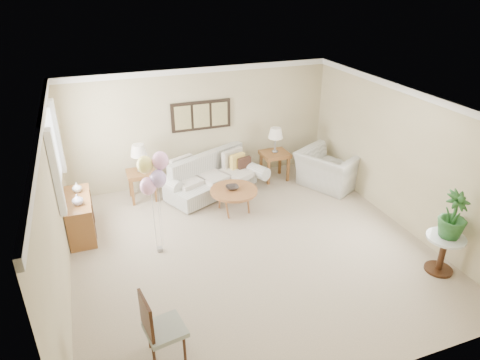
% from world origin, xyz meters
% --- Properties ---
extents(ground_plane, '(6.00, 6.00, 0.00)m').
position_xyz_m(ground_plane, '(0.00, 0.00, 0.00)').
color(ground_plane, tan).
extents(room_shell, '(6.04, 6.04, 2.60)m').
position_xyz_m(room_shell, '(-0.11, 0.09, 1.63)').
color(room_shell, beige).
rests_on(room_shell, ground).
extents(wall_art_triptych, '(1.35, 0.06, 0.65)m').
position_xyz_m(wall_art_triptych, '(0.00, 2.96, 1.55)').
color(wall_art_triptych, black).
rests_on(wall_art_triptych, ground).
extents(sofa, '(2.55, 1.63, 0.83)m').
position_xyz_m(sofa, '(-0.02, 2.28, 0.33)').
color(sofa, silver).
rests_on(sofa, ground).
extents(end_table_left, '(0.59, 0.54, 0.64)m').
position_xyz_m(end_table_left, '(-1.48, 2.47, 0.54)').
color(end_table_left, brown).
rests_on(end_table_left, ground).
extents(end_table_right, '(0.61, 0.56, 0.67)m').
position_xyz_m(end_table_right, '(1.56, 2.40, 0.56)').
color(end_table_right, brown).
rests_on(end_table_right, ground).
extents(lamp_left, '(0.34, 0.34, 0.61)m').
position_xyz_m(lamp_left, '(-1.48, 2.47, 1.11)').
color(lamp_left, gray).
rests_on(lamp_left, end_table_left).
extents(lamp_right, '(0.33, 0.33, 0.59)m').
position_xyz_m(lamp_right, '(1.56, 2.40, 1.12)').
color(lamp_right, gray).
rests_on(lamp_right, end_table_right).
extents(coffee_table, '(0.96, 0.96, 0.48)m').
position_xyz_m(coffee_table, '(0.17, 1.31, 0.45)').
color(coffee_table, brown).
rests_on(coffee_table, ground).
extents(decor_bowl, '(0.29, 0.29, 0.06)m').
position_xyz_m(decor_bowl, '(0.15, 1.35, 0.52)').
color(decor_bowl, '#2A221F').
rests_on(decor_bowl, coffee_table).
extents(armchair, '(1.56, 1.62, 0.82)m').
position_xyz_m(armchair, '(2.55, 1.65, 0.41)').
color(armchair, silver).
rests_on(armchair, ground).
extents(side_table, '(0.61, 0.61, 0.66)m').
position_xyz_m(side_table, '(2.66, -1.68, 0.49)').
color(side_table, silver).
rests_on(side_table, ground).
extents(potted_plant, '(0.48, 0.48, 0.77)m').
position_xyz_m(potted_plant, '(2.70, -1.68, 1.04)').
color(potted_plant, '#204E1B').
rests_on(potted_plant, side_table).
extents(accent_chair, '(0.54, 0.54, 0.96)m').
position_xyz_m(accent_chair, '(-1.92, -1.82, 0.50)').
color(accent_chair, gray).
rests_on(accent_chair, ground).
extents(credenza, '(0.46, 1.20, 0.74)m').
position_xyz_m(credenza, '(-2.76, 1.50, 0.37)').
color(credenza, brown).
rests_on(credenza, ground).
extents(vase_white, '(0.21, 0.21, 0.20)m').
position_xyz_m(vase_white, '(-2.74, 1.26, 0.84)').
color(vase_white, '#B6B2CB').
rests_on(vase_white, credenza).
extents(vase_sage, '(0.20, 0.20, 0.18)m').
position_xyz_m(vase_sage, '(-2.74, 1.78, 0.83)').
color(vase_sage, '#B5B7B1').
rests_on(vase_sage, credenza).
extents(balloon_cluster, '(0.51, 0.39, 1.84)m').
position_xyz_m(balloon_cluster, '(-1.51, 0.45, 1.50)').
color(balloon_cluster, gray).
rests_on(balloon_cluster, ground).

